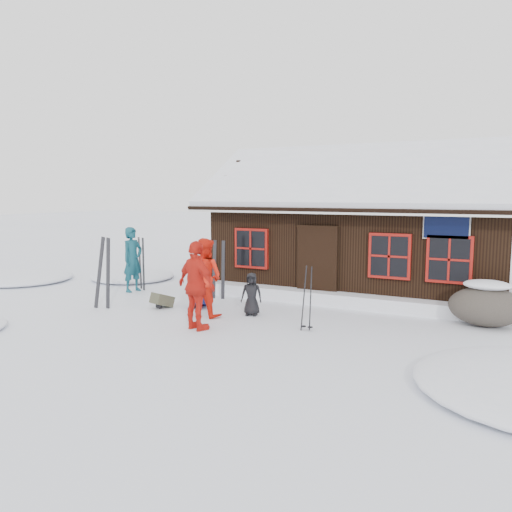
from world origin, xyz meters
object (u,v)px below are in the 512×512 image
at_px(backpack_blue, 199,302).
at_px(backpack_olive, 162,302).
at_px(skier_teal, 133,259).
at_px(boulder, 486,305).
at_px(skier_crouched, 252,294).
at_px(ski_pair_left, 104,274).
at_px(ski_poles, 307,299).
at_px(skier_orange_left, 205,277).
at_px(skier_orange_right, 197,286).

distance_m(backpack_blue, backpack_olive, 0.94).
distance_m(skier_teal, boulder, 9.58).
height_order(skier_crouched, ski_pair_left, ski_pair_left).
bearing_deg(ski_poles, skier_orange_left, 177.95).
height_order(skier_teal, skier_orange_left, skier_teal).
xyz_separation_m(skier_teal, skier_orange_right, (4.08, -2.67, -0.01)).
xyz_separation_m(boulder, backpack_blue, (-6.61, -1.39, -0.33)).
bearing_deg(backpack_blue, skier_orange_right, -90.82).
bearing_deg(skier_orange_right, backpack_olive, -16.17).
distance_m(skier_orange_left, ski_pair_left, 2.73).
xyz_separation_m(ski_poles, backpack_blue, (-3.25, 0.77, -0.54)).
bearing_deg(skier_orange_left, skier_crouched, -145.59).
bearing_deg(skier_teal, backpack_blue, -100.76).
height_order(skier_teal, skier_crouched, skier_teal).
relative_size(skier_teal, backpack_olive, 3.85).
bearing_deg(backpack_blue, boulder, -21.55).
relative_size(skier_teal, boulder, 1.22).
xyz_separation_m(skier_teal, ski_pair_left, (0.88, -2.09, -0.07)).
bearing_deg(backpack_olive, skier_orange_right, -18.04).
height_order(backpack_blue, backpack_olive, backpack_blue).
relative_size(boulder, backpack_olive, 3.15).
relative_size(skier_teal, skier_orange_left, 1.03).
height_order(skier_orange_left, backpack_olive, skier_orange_left).
height_order(boulder, backpack_blue, boulder).
distance_m(ski_pair_left, backpack_olive, 1.63).
bearing_deg(backpack_blue, ski_poles, -46.67).
bearing_deg(skier_teal, ski_poles, -98.88).
xyz_separation_m(skier_orange_left, skier_orange_right, (0.52, -1.11, 0.02)).
bearing_deg(boulder, ski_pair_left, -163.38).
relative_size(skier_orange_left, backpack_olive, 3.73).
bearing_deg(skier_orange_left, skier_orange_right, 119.74).
bearing_deg(boulder, backpack_olive, -166.03).
bearing_deg(backpack_olive, ski_pair_left, -133.26).
height_order(skier_teal, skier_orange_right, skier_teal).
height_order(skier_crouched, backpack_olive, skier_crouched).
relative_size(skier_orange_right, backpack_blue, 3.77).
relative_size(boulder, ski_pair_left, 0.84).
bearing_deg(skier_orange_right, skier_crouched, -87.04).
bearing_deg(backpack_olive, ski_poles, 11.61).
bearing_deg(backpack_olive, boulder, 29.87).
xyz_separation_m(skier_orange_right, ski_pair_left, (-3.20, 0.58, -0.06)).
bearing_deg(ski_poles, skier_orange_right, -154.31).
bearing_deg(ski_poles, backpack_blue, 166.76).
distance_m(boulder, backpack_olive, 7.67).
relative_size(skier_teal, backpack_blue, 3.79).
bearing_deg(ski_pair_left, skier_crouched, 20.32).
relative_size(boulder, ski_poles, 1.10).
bearing_deg(skier_crouched, skier_orange_left, -165.69).
distance_m(skier_orange_left, boulder, 6.35).
relative_size(skier_teal, skier_crouched, 1.86).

